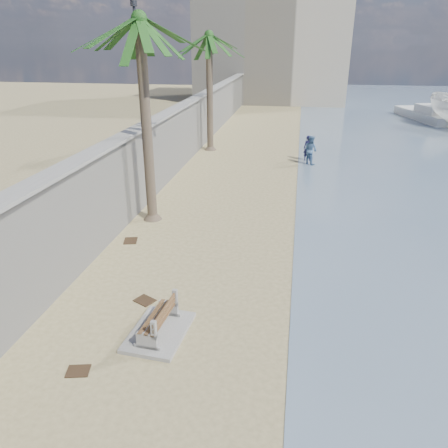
{
  "coord_description": "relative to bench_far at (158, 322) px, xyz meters",
  "views": [
    {
      "loc": [
        1.89,
        -7.03,
        7.22
      ],
      "look_at": [
        -0.5,
        7.0,
        1.2
      ],
      "focal_mm": 35.0,
      "sensor_mm": 36.0,
      "label": 1
    }
  ],
  "objects": [
    {
      "name": "seawall",
      "position": [
        -3.78,
        17.89,
        1.38
      ],
      "size": [
        0.45,
        70.0,
        3.5
      ],
      "primitive_type": "cube",
      "color": "gray",
      "rests_on": "ground_plane"
    },
    {
      "name": "end_building",
      "position": [
        -0.58,
        49.89,
        6.63
      ],
      "size": [
        18.0,
        12.0,
        14.0
      ],
      "primitive_type": "cube",
      "color": "#B7AA93",
      "rests_on": "ground_plane"
    },
    {
      "name": "palm_back",
      "position": [
        -2.79,
        20.92,
        7.02
      ],
      "size": [
        5.0,
        5.0,
        8.41
      ],
      "color": "brown",
      "rests_on": "ground_plane"
    },
    {
      "name": "person_b",
      "position": [
        4.14,
        18.2,
        0.62
      ],
      "size": [
        1.2,
        1.2,
        1.98
      ],
      "primitive_type": "imported",
      "rotation": [
        0.0,
        0.0,
        2.36
      ],
      "color": "#466892",
      "rests_on": "ground_plane"
    },
    {
      "name": "palm_mid",
      "position": [
        -2.72,
        7.72,
        7.46
      ],
      "size": [
        5.0,
        5.0,
        8.85
      ],
      "color": "brown",
      "rests_on": "ground_plane"
    },
    {
      "name": "bench_far",
      "position": [
        0.0,
        0.0,
        0.0
      ],
      "size": [
        1.56,
        2.15,
        0.85
      ],
      "color": "gray",
      "rests_on": "ground_plane"
    },
    {
      "name": "debris_c",
      "position": [
        -2.86,
        5.4,
        -0.36
      ],
      "size": [
        0.62,
        0.71,
        0.03
      ],
      "primitive_type": "cube",
      "rotation": [
        0.0,
        0.0,
        1.81
      ],
      "color": "#382616",
      "rests_on": "ground_plane"
    },
    {
      "name": "debris_d",
      "position": [
        -0.91,
        1.45,
        -0.36
      ],
      "size": [
        0.72,
        0.67,
        0.03
      ],
      "primitive_type": "cube",
      "rotation": [
        0.0,
        0.0,
        2.66
      ],
      "color": "#382616",
      "rests_on": "ground_plane"
    },
    {
      "name": "debris_b",
      "position": [
        -1.45,
        -1.71,
        -0.36
      ],
      "size": [
        0.61,
        0.53,
        0.03
      ],
      "primitive_type": "cube",
      "rotation": [
        0.0,
        0.0,
        0.23
      ],
      "color": "#382616",
      "rests_on": "ground_plane"
    },
    {
      "name": "person_a",
      "position": [
        3.99,
        19.04,
        0.55
      ],
      "size": [
        0.7,
        0.5,
        1.85
      ],
      "primitive_type": "imported",
      "rotation": [
        0.0,
        0.0,
        0.08
      ],
      "color": "#131436",
      "rests_on": "ground_plane"
    },
    {
      "name": "yacht_far",
      "position": [
        15.44,
        36.93,
        -0.02
      ],
      "size": [
        4.48,
        8.78,
        1.5
      ],
      "primitive_type": null,
      "rotation": [
        0.0,
        0.0,
        1.83
      ],
      "color": "silver",
      "rests_on": "bay_water"
    },
    {
      "name": "streetlight",
      "position": [
        -3.68,
        9.89,
        6.27
      ],
      "size": [
        0.28,
        0.28,
        5.12
      ],
      "color": "#2D2D33",
      "rests_on": "wall_cap"
    },
    {
      "name": "wall_cap",
      "position": [
        -3.78,
        17.89,
        3.18
      ],
      "size": [
        0.8,
        70.0,
        0.12
      ],
      "primitive_type": "cube",
      "color": "gray",
      "rests_on": "seawall"
    },
    {
      "name": "ground_plane",
      "position": [
        1.42,
        -2.11,
        -0.37
      ],
      "size": [
        140.0,
        140.0,
        0.0
      ],
      "primitive_type": "plane",
      "color": "tan"
    }
  ]
}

